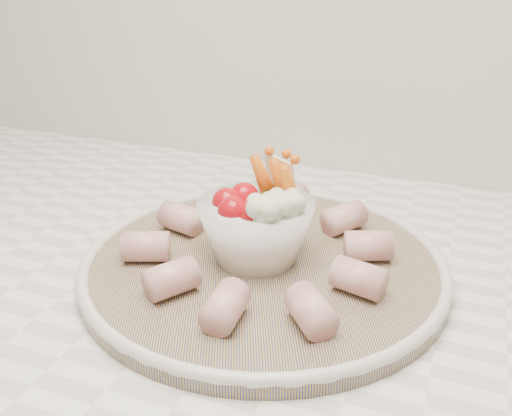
% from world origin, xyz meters
% --- Properties ---
extents(serving_platter, '(0.49, 0.49, 0.02)m').
position_xyz_m(serving_platter, '(-0.01, 1.43, 0.93)').
color(serving_platter, navy).
rests_on(serving_platter, kitchen_counter).
extents(veggie_bowl, '(0.12, 0.12, 0.11)m').
position_xyz_m(veggie_bowl, '(-0.01, 1.43, 0.97)').
color(veggie_bowl, white).
rests_on(veggie_bowl, serving_platter).
extents(cured_meat_rolls, '(0.27, 0.28, 0.03)m').
position_xyz_m(cured_meat_rolls, '(-0.01, 1.43, 0.95)').
color(cured_meat_rolls, '#BD565A').
rests_on(cured_meat_rolls, serving_platter).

